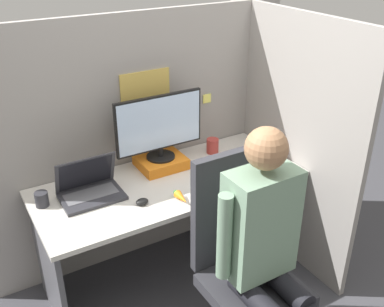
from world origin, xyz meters
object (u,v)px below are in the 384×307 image
at_px(carrot_toy, 182,198).
at_px(pen_cup, 42,199).
at_px(monitor, 159,125).
at_px(laptop, 90,189).
at_px(office_chair, 243,259).
at_px(coffee_mug, 213,146).
at_px(stapler, 267,151).
at_px(person, 266,243).
at_px(paper_box, 161,162).

height_order(carrot_toy, pen_cup, pen_cup).
height_order(monitor, carrot_toy, monitor).
bearing_deg(pen_cup, laptop, -9.48).
xyz_separation_m(office_chair, coffee_mug, (0.36, 0.85, 0.21)).
relative_size(stapler, coffee_mug, 1.65).
xyz_separation_m(laptop, coffee_mug, (0.91, 0.12, 0.00)).
relative_size(person, pen_cup, 16.05).
distance_m(stapler, person, 1.05).
distance_m(paper_box, stapler, 0.73).
relative_size(laptop, office_chair, 0.31).
bearing_deg(paper_box, person, -88.02).
xyz_separation_m(stapler, office_chair, (-0.66, -0.64, -0.19)).
bearing_deg(paper_box, stapler, -16.86).
distance_m(office_chair, person, 0.28).
relative_size(carrot_toy, pen_cup, 1.52).
relative_size(stapler, carrot_toy, 1.30).
bearing_deg(office_chair, pen_cup, 136.15).
bearing_deg(stapler, office_chair, -135.87).
relative_size(paper_box, stapler, 1.75).
bearing_deg(coffee_mug, stapler, -34.92).
bearing_deg(coffee_mug, office_chair, -112.81).
height_order(paper_box, pen_cup, pen_cup).
relative_size(paper_box, carrot_toy, 2.27).
bearing_deg(office_chair, coffee_mug, 67.19).
relative_size(carrot_toy, person, 0.09).
relative_size(stapler, office_chair, 0.15).
height_order(carrot_toy, person, person).
height_order(laptop, stapler, laptop).
bearing_deg(stapler, person, -129.30).
bearing_deg(person, stapler, 50.70).
bearing_deg(stapler, carrot_toy, -164.62).
distance_m(carrot_toy, office_chair, 0.48).
bearing_deg(stapler, monitor, 162.93).
xyz_separation_m(office_chair, pen_cup, (-0.81, 0.78, 0.20)).
bearing_deg(laptop, monitor, 13.05).
bearing_deg(carrot_toy, coffee_mug, 41.50).
bearing_deg(person, coffee_mug, 70.58).
height_order(office_chair, coffee_mug, office_chair).
distance_m(monitor, coffee_mug, 0.46).
relative_size(stapler, person, 0.12).
xyz_separation_m(carrot_toy, coffee_mug, (0.48, 0.43, 0.03)).
relative_size(monitor, carrot_toy, 4.52).
height_order(coffee_mug, pen_cup, coffee_mug).
bearing_deg(coffee_mug, pen_cup, -176.49).
xyz_separation_m(paper_box, monitor, (0.00, 0.00, 0.26)).
bearing_deg(carrot_toy, paper_box, 78.43).
distance_m(monitor, carrot_toy, 0.51).
height_order(carrot_toy, office_chair, office_chair).
xyz_separation_m(monitor, coffee_mug, (0.40, -0.00, -0.24)).
bearing_deg(office_chair, paper_box, 92.46).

